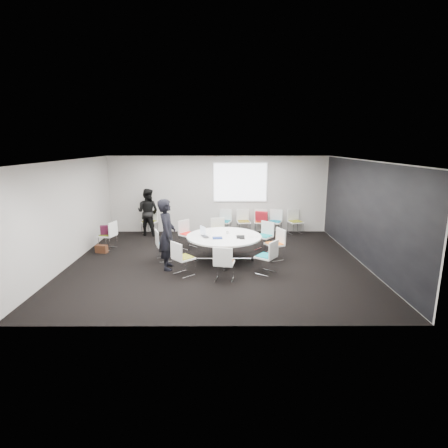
{
  "coord_description": "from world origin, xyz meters",
  "views": [
    {
      "loc": [
        0.17,
        -9.24,
        3.22
      ],
      "look_at": [
        0.2,
        0.4,
        1.0
      ],
      "focal_mm": 28.0,
      "sensor_mm": 36.0,
      "label": 1
    }
  ],
  "objects_px": {
    "person_main": "(167,234)",
    "chair_back_b": "(244,226)",
    "chair_ring_d": "(188,240)",
    "chair_back_a": "(224,226)",
    "chair_ring_f": "(183,265)",
    "maroon_bag": "(107,230)",
    "chair_back_e": "(295,226)",
    "brown_bag": "(102,249)",
    "chair_ring_g": "(224,270)",
    "chair_ring_h": "(266,263)",
    "chair_back_c": "(261,226)",
    "chair_spare_left": "(108,241)",
    "chair_person_back": "(150,226)",
    "laptop": "(207,236)",
    "cup": "(227,232)",
    "chair_ring_c": "(219,237)",
    "person_back": "(148,212)",
    "conference_table": "(224,243)",
    "chair_ring_b": "(264,242)",
    "chair_ring_a": "(274,250)",
    "chair_back_d": "(275,227)",
    "chair_ring_e": "(165,251)"
  },
  "relations": [
    {
      "from": "maroon_bag",
      "to": "chair_ring_g",
      "type": "bearing_deg",
      "value": -35.77
    },
    {
      "from": "chair_back_d",
      "to": "person_back",
      "type": "height_order",
      "value": "person_back"
    },
    {
      "from": "conference_table",
      "to": "cup",
      "type": "relative_size",
      "value": 23.09
    },
    {
      "from": "maroon_bag",
      "to": "chair_back_a",
      "type": "bearing_deg",
      "value": 27.59
    },
    {
      "from": "chair_ring_a",
      "to": "chair_back_d",
      "type": "bearing_deg",
      "value": -32.75
    },
    {
      "from": "chair_ring_e",
      "to": "chair_ring_g",
      "type": "bearing_deg",
      "value": 28.34
    },
    {
      "from": "chair_spare_left",
      "to": "chair_person_back",
      "type": "bearing_deg",
      "value": -10.21
    },
    {
      "from": "chair_ring_a",
      "to": "chair_ring_c",
      "type": "bearing_deg",
      "value": 24.17
    },
    {
      "from": "chair_ring_c",
      "to": "chair_back_b",
      "type": "relative_size",
      "value": 1.0
    },
    {
      "from": "chair_ring_d",
      "to": "chair_back_a",
      "type": "height_order",
      "value": "same"
    },
    {
      "from": "chair_back_a",
      "to": "chair_spare_left",
      "type": "height_order",
      "value": "same"
    },
    {
      "from": "chair_back_a",
      "to": "person_back",
      "type": "xyz_separation_m",
      "value": [
        -2.72,
        -0.17,
        0.57
      ]
    },
    {
      "from": "person_back",
      "to": "maroon_bag",
      "type": "xyz_separation_m",
      "value": [
        -0.91,
        -1.74,
        -0.22
      ]
    },
    {
      "from": "chair_ring_d",
      "to": "cup",
      "type": "relative_size",
      "value": 9.78
    },
    {
      "from": "chair_ring_a",
      "to": "person_back",
      "type": "xyz_separation_m",
      "value": [
        -4.14,
        2.76,
        0.57
      ]
    },
    {
      "from": "chair_ring_a",
      "to": "chair_ring_g",
      "type": "relative_size",
      "value": 1.0
    },
    {
      "from": "person_main",
      "to": "chair_back_b",
      "type": "bearing_deg",
      "value": -35.14
    },
    {
      "from": "chair_ring_e",
      "to": "chair_ring_b",
      "type": "bearing_deg",
      "value": 88.17
    },
    {
      "from": "chair_ring_g",
      "to": "chair_ring_h",
      "type": "height_order",
      "value": "same"
    },
    {
      "from": "chair_ring_f",
      "to": "maroon_bag",
      "type": "distance_m",
      "value": 3.45
    },
    {
      "from": "chair_ring_f",
      "to": "chair_back_a",
      "type": "height_order",
      "value": "same"
    },
    {
      "from": "chair_spare_left",
      "to": "person_main",
      "type": "height_order",
      "value": "person_main"
    },
    {
      "from": "cup",
      "to": "chair_back_d",
      "type": "bearing_deg",
      "value": 57.78
    },
    {
      "from": "chair_ring_h",
      "to": "chair_person_back",
      "type": "distance_m",
      "value": 5.51
    },
    {
      "from": "chair_back_c",
      "to": "chair_spare_left",
      "type": "relative_size",
      "value": 1.0
    },
    {
      "from": "conference_table",
      "to": "chair_ring_c",
      "type": "relative_size",
      "value": 2.36
    },
    {
      "from": "cup",
      "to": "brown_bag",
      "type": "relative_size",
      "value": 0.25
    },
    {
      "from": "chair_back_e",
      "to": "laptop",
      "type": "bearing_deg",
      "value": 27.68
    },
    {
      "from": "chair_back_e",
      "to": "laptop",
      "type": "distance_m",
      "value": 4.43
    },
    {
      "from": "chair_ring_f",
      "to": "chair_back_b",
      "type": "height_order",
      "value": "same"
    },
    {
      "from": "chair_back_a",
      "to": "chair_back_e",
      "type": "relative_size",
      "value": 1.0
    },
    {
      "from": "chair_ring_c",
      "to": "maroon_bag",
      "type": "relative_size",
      "value": 2.2
    },
    {
      "from": "chair_ring_c",
      "to": "person_back",
      "type": "xyz_separation_m",
      "value": [
        -2.56,
        1.36,
        0.57
      ]
    },
    {
      "from": "chair_ring_h",
      "to": "chair_back_e",
      "type": "distance_m",
      "value": 4.29
    },
    {
      "from": "chair_ring_b",
      "to": "maroon_bag",
      "type": "bearing_deg",
      "value": 37.88
    },
    {
      "from": "laptop",
      "to": "brown_bag",
      "type": "relative_size",
      "value": 0.92
    },
    {
      "from": "laptop",
      "to": "cup",
      "type": "distance_m",
      "value": 0.67
    },
    {
      "from": "chair_ring_a",
      "to": "cup",
      "type": "relative_size",
      "value": 9.78
    },
    {
      "from": "chair_back_b",
      "to": "person_main",
      "type": "distance_m",
      "value": 4.3
    },
    {
      "from": "chair_ring_h",
      "to": "chair_back_c",
      "type": "xyz_separation_m",
      "value": [
        0.28,
        4.0,
        0.0
      ]
    },
    {
      "from": "person_main",
      "to": "brown_bag",
      "type": "height_order",
      "value": "person_main"
    },
    {
      "from": "laptop",
      "to": "chair_ring_e",
      "type": "bearing_deg",
      "value": 54.22
    },
    {
      "from": "chair_back_d",
      "to": "cup",
      "type": "height_order",
      "value": "chair_back_d"
    },
    {
      "from": "chair_ring_h",
      "to": "chair_back_e",
      "type": "height_order",
      "value": "same"
    },
    {
      "from": "chair_back_e",
      "to": "brown_bag",
      "type": "distance_m",
      "value": 6.71
    },
    {
      "from": "chair_ring_f",
      "to": "chair_back_c",
      "type": "bearing_deg",
      "value": 108.72
    },
    {
      "from": "chair_person_back",
      "to": "chair_back_e",
      "type": "bearing_deg",
      "value": -156.67
    },
    {
      "from": "chair_back_e",
      "to": "chair_spare_left",
      "type": "height_order",
      "value": "same"
    },
    {
      "from": "chair_ring_c",
      "to": "chair_ring_f",
      "type": "relative_size",
      "value": 1.0
    },
    {
      "from": "chair_ring_g",
      "to": "chair_back_a",
      "type": "xyz_separation_m",
      "value": [
        0.02,
        4.51,
        0.0
      ]
    }
  ]
}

